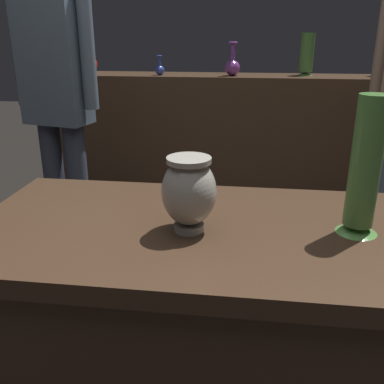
# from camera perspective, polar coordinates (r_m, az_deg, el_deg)

# --- Properties ---
(display_plinth) EXTENTS (1.20, 0.64, 0.80)m
(display_plinth) POSITION_cam_1_polar(r_m,az_deg,el_deg) (1.36, 0.34, -19.66)
(display_plinth) COLOR #382619
(display_plinth) RESTS_ON ground_plane
(back_display_shelf) EXTENTS (2.60, 0.40, 0.99)m
(back_display_shelf) POSITION_cam_1_polar(r_m,az_deg,el_deg) (3.33, 5.09, 6.65)
(back_display_shelf) COLOR #422D1E
(back_display_shelf) RESTS_ON ground_plane
(vase_centerpiece) EXTENTS (0.14, 0.14, 0.20)m
(vase_centerpiece) POSITION_cam_1_polar(r_m,az_deg,el_deg) (1.08, -0.41, 0.08)
(vase_centerpiece) COLOR gray
(vase_centerpiece) RESTS_ON display_plinth
(vase_tall_behind) EXTENTS (0.10, 0.10, 0.35)m
(vase_tall_behind) POSITION_cam_1_polar(r_m,az_deg,el_deg) (1.13, 21.86, 2.61)
(vase_tall_behind) COLOR #477A38
(vase_tall_behind) RESTS_ON display_plinth
(shelf_vase_far_right) EXTENTS (0.08, 0.08, 0.26)m
(shelf_vase_far_right) POSITION_cam_1_polar(r_m,az_deg,el_deg) (3.44, 23.80, 16.01)
(shelf_vase_far_right) COLOR gray
(shelf_vase_far_right) RESTS_ON back_display_shelf
(shelf_vase_right) EXTENTS (0.11, 0.11, 0.29)m
(shelf_vase_right) POSITION_cam_1_polar(r_m,az_deg,el_deg) (3.32, 14.93, 17.15)
(shelf_vase_right) COLOR #477A38
(shelf_vase_right) RESTS_ON back_display_shelf
(shelf_vase_far_left) EXTENTS (0.09, 0.09, 0.12)m
(shelf_vase_far_left) POSITION_cam_1_polar(r_m,az_deg,el_deg) (3.41, -13.13, 16.09)
(shelf_vase_far_left) COLOR red
(shelf_vase_far_left) RESTS_ON back_display_shelf
(shelf_vase_center) EXTENTS (0.11, 0.11, 0.23)m
(shelf_vase_center) POSITION_cam_1_polar(r_m,az_deg,el_deg) (3.19, 5.37, 16.31)
(shelf_vase_center) COLOR #7A388E
(shelf_vase_center) RESTS_ON back_display_shelf
(shelf_vase_left) EXTENTS (0.07, 0.07, 0.14)m
(shelf_vase_left) POSITION_cam_1_polar(r_m,az_deg,el_deg) (3.23, -4.28, 15.91)
(shelf_vase_left) COLOR #2D429E
(shelf_vase_left) RESTS_ON back_display_shelf
(visitor_near_left) EXTENTS (0.46, 0.25, 1.71)m
(visitor_near_left) POSITION_cam_1_polar(r_m,az_deg,el_deg) (2.31, -17.50, 12.80)
(visitor_near_left) COLOR #333847
(visitor_near_left) RESTS_ON ground_plane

